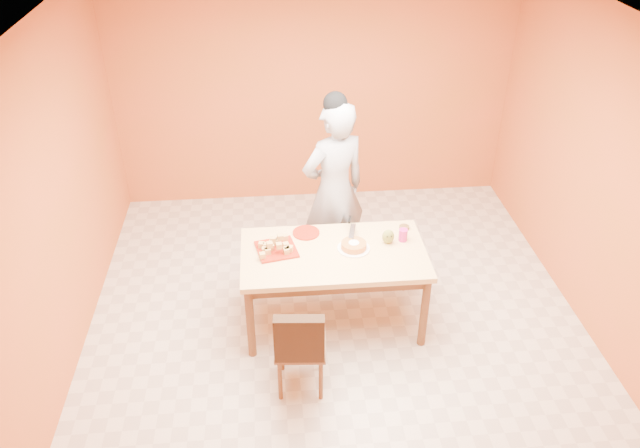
{
  "coord_description": "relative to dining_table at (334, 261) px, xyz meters",
  "views": [
    {
      "loc": [
        -0.54,
        -4.22,
        3.85
      ],
      "look_at": [
        -0.13,
        0.3,
        0.96
      ],
      "focal_mm": 35.0,
      "sensor_mm": 36.0,
      "label": 1
    }
  ],
  "objects": [
    {
      "name": "ceiling",
      "position": [
        0.02,
        -0.15,
        2.03
      ],
      "size": [
        5.0,
        5.0,
        0.0
      ],
      "primitive_type": "plane",
      "rotation": [
        3.14,
        0.0,
        0.0
      ],
      "color": "white",
      "rests_on": "wall_back"
    },
    {
      "name": "person",
      "position": [
        0.09,
        0.8,
        0.25
      ],
      "size": [
        0.78,
        0.66,
        1.82
      ],
      "primitive_type": "imported",
      "rotation": [
        0.0,
        0.0,
        3.54
      ],
      "color": "#949496",
      "rests_on": "floor"
    },
    {
      "name": "dining_chair",
      "position": [
        -0.34,
        -0.78,
        -0.22
      ],
      "size": [
        0.43,
        0.49,
        0.86
      ],
      "rotation": [
        0.0,
        0.0,
        -0.08
      ],
      "color": "brown",
      "rests_on": "floor"
    },
    {
      "name": "floor",
      "position": [
        0.02,
        -0.15,
        -0.67
      ],
      "size": [
        5.0,
        5.0,
        0.0
      ],
      "primitive_type": "plane",
      "color": "beige",
      "rests_on": "ground"
    },
    {
      "name": "cake_server",
      "position": [
        0.19,
        0.21,
        0.16
      ],
      "size": [
        0.1,
        0.24,
        0.01
      ],
      "primitive_type": "cube",
      "rotation": [
        0.0,
        0.0,
        -0.23
      ],
      "color": "silver",
      "rests_on": "sponge_cake"
    },
    {
      "name": "dining_table",
      "position": [
        0.0,
        0.0,
        0.0
      ],
      "size": [
        1.6,
        0.9,
        0.76
      ],
      "color": "#F1D07E",
      "rests_on": "floor"
    },
    {
      "name": "red_dinner_plate",
      "position": [
        -0.22,
        0.31,
        0.1
      ],
      "size": [
        0.28,
        0.28,
        0.01
      ],
      "primitive_type": "cylinder",
      "rotation": [
        0.0,
        0.0,
        -0.17
      ],
      "color": "maroon",
      "rests_on": "dining_table"
    },
    {
      "name": "magenta_glass",
      "position": [
        0.63,
        0.13,
        0.15
      ],
      "size": [
        0.1,
        0.1,
        0.11
      ],
      "primitive_type": "cylinder",
      "rotation": [
        0.0,
        0.0,
        0.41
      ],
      "color": "#B91B73",
      "rests_on": "dining_table"
    },
    {
      "name": "sponge_cake",
      "position": [
        0.18,
        0.03,
        0.13
      ],
      "size": [
        0.26,
        0.26,
        0.05
      ],
      "primitive_type": "cylinder",
      "rotation": [
        0.0,
        0.0,
        0.18
      ],
      "color": "orange",
      "rests_on": "white_cake_plate"
    },
    {
      "name": "egg_ornament",
      "position": [
        0.49,
        0.1,
        0.16
      ],
      "size": [
        0.12,
        0.1,
        0.13
      ],
      "primitive_type": "ellipsoid",
      "rotation": [
        0.0,
        0.0,
        0.19
      ],
      "color": "olive",
      "rests_on": "dining_table"
    },
    {
      "name": "checker_tin",
      "position": [
        0.68,
        0.31,
        0.11
      ],
      "size": [
        0.1,
        0.1,
        0.03
      ],
      "primitive_type": "cylinder",
      "rotation": [
        0.0,
        0.0,
        -0.05
      ],
      "color": "#3B2110",
      "rests_on": "dining_table"
    },
    {
      "name": "pastry_platter",
      "position": [
        -0.49,
        0.07,
        0.1
      ],
      "size": [
        0.39,
        0.39,
        0.02
      ],
      "primitive_type": "cube",
      "rotation": [
        0.0,
        0.0,
        0.2
      ],
      "color": "maroon",
      "rests_on": "dining_table"
    },
    {
      "name": "white_cake_plate",
      "position": [
        0.18,
        0.03,
        0.1
      ],
      "size": [
        0.29,
        0.29,
        0.01
      ],
      "primitive_type": "cylinder",
      "rotation": [
        0.0,
        0.0,
        0.02
      ],
      "color": "white",
      "rests_on": "dining_table"
    },
    {
      "name": "wall_right",
      "position": [
        2.27,
        -0.15,
        0.68
      ],
      "size": [
        0.0,
        5.0,
        5.0
      ],
      "primitive_type": "plane",
      "rotation": [
        1.57,
        0.0,
        -1.57
      ],
      "color": "#CC582F",
      "rests_on": "floor"
    },
    {
      "name": "wall_back",
      "position": [
        0.02,
        2.35,
        0.68
      ],
      "size": [
        4.5,
        0.0,
        4.5
      ],
      "primitive_type": "plane",
      "rotation": [
        1.57,
        0.0,
        0.0
      ],
      "color": "#CC582F",
      "rests_on": "floor"
    },
    {
      "name": "wall_left",
      "position": [
        -2.23,
        -0.15,
        0.68
      ],
      "size": [
        0.0,
        5.0,
        5.0
      ],
      "primitive_type": "plane",
      "rotation": [
        1.57,
        0.0,
        1.57
      ],
      "color": "#CC582F",
      "rests_on": "floor"
    },
    {
      "name": "pastry_pile",
      "position": [
        -0.49,
        0.07,
        0.16
      ],
      "size": [
        0.3,
        0.3,
        0.1
      ],
      "primitive_type": null,
      "color": "tan",
      "rests_on": "pastry_platter"
    }
  ]
}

